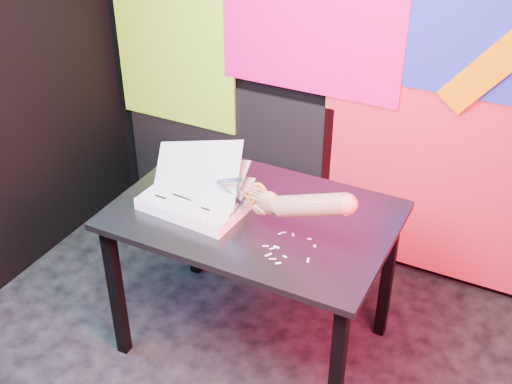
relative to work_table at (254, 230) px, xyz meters
The scene contains 7 objects.
room 0.94m from the work_table, 78.35° to the right, with size 3.01×3.01×2.71m.
backdrop 0.92m from the work_table, 77.47° to the left, with size 2.88×0.05×2.08m.
work_table is the anchor object (origin of this frame).
printout_stack 0.28m from the work_table, 165.89° to the right, with size 0.48×0.34×0.32m.
scissors 0.27m from the work_table, 59.62° to the right, with size 0.25×0.05×0.15m.
hand_forearm 0.43m from the work_table, 25.54° to the right, with size 0.46×0.13×0.22m.
paper_clippings 0.29m from the work_table, 37.03° to the right, with size 0.20×0.21×0.00m.
Camera 1 is at (0.89, -1.36, 2.28)m, focal length 45.00 mm.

